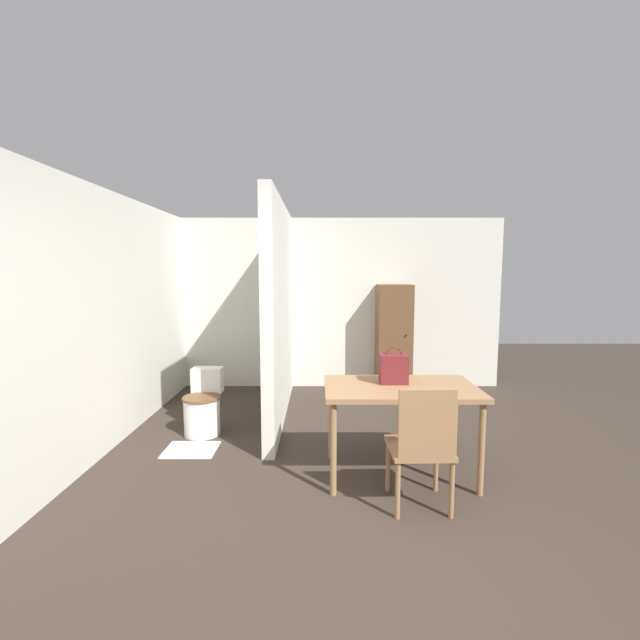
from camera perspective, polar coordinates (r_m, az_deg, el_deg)
name	(u,v)px	position (r m, az deg, el deg)	size (l,w,h in m)	color
ground_plane	(333,583)	(2.78, 1.71, -31.64)	(16.00, 16.00, 0.00)	#382D26
wall_back	(324,303)	(6.39, 0.59, 2.22)	(5.20, 0.12, 2.50)	silver
wall_left	(111,319)	(4.76, -26.07, 0.15)	(0.12, 5.12, 2.50)	silver
partition_wall	(279,312)	(5.07, -5.43, 1.12)	(0.12, 2.57, 2.50)	silver
dining_table	(400,395)	(3.66, 10.60, -9.86)	(1.25, 0.77, 0.78)	#997047
wooden_chair	(421,443)	(3.25, 13.35, -15.73)	(0.44, 0.44, 0.93)	#997047
toilet	(203,407)	(4.83, -15.37, -11.16)	(0.39, 0.54, 0.66)	white
handbag	(393,368)	(3.69, 9.71, -6.39)	(0.23, 0.16, 0.31)	maroon
wooden_cabinet	(393,338)	(6.23, 9.72, -2.41)	(0.48, 0.47, 1.54)	brown
bath_mat	(190,450)	(4.49, -16.90, -16.22)	(0.49, 0.39, 0.01)	silver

